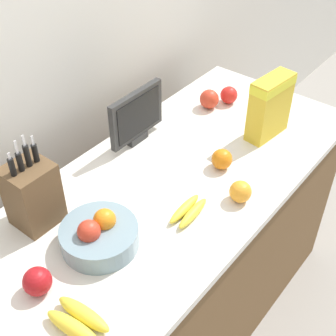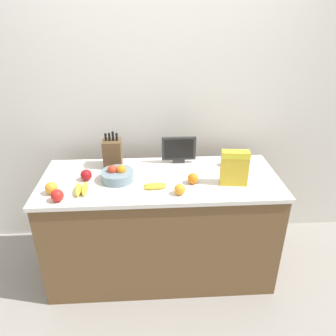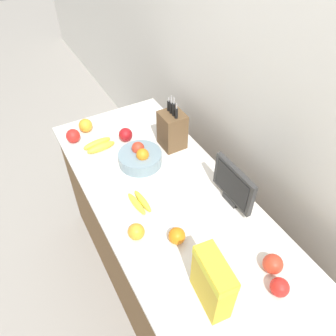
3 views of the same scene
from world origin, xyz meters
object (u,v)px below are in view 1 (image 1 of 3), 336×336
small_monitor (137,116)px  orange_mid_right (240,192)px  fruit_bowl (99,235)px  banana_bunch_right (78,321)px  banana_bunch_left (189,211)px  knife_block (33,194)px  orange_by_cereal (222,159)px  cereal_box (270,104)px  apple_middle (37,281)px  apple_rightmost (229,95)px  apple_near_bananas (209,99)px

small_monitor → orange_mid_right: (-0.04, -0.49, -0.08)m
fruit_bowl → banana_bunch_right: 0.28m
banana_bunch_right → banana_bunch_left: bearing=2.2°
orange_mid_right → knife_block: bearing=136.5°
small_monitor → orange_mid_right: bearing=-94.3°
knife_block → orange_by_cereal: 0.68m
cereal_box → apple_middle: size_ratio=3.09×
fruit_bowl → apple_rightmost: fruit_bowl is taller
fruit_bowl → apple_rightmost: bearing=8.6°
fruit_bowl → apple_near_bananas: (0.85, 0.19, -0.00)m
small_monitor → orange_mid_right: 0.50m
cereal_box → banana_bunch_right: bearing=-171.0°
banana_bunch_left → apple_rightmost: bearing=22.6°
cereal_box → banana_bunch_left: 0.57m
small_monitor → apple_middle: 0.75m
fruit_bowl → apple_rightmost: 0.95m
knife_block → small_monitor: (0.52, 0.03, 0.01)m
knife_block → banana_bunch_left: knife_block is taller
orange_by_cereal → banana_bunch_right: bearing=-174.8°
knife_block → orange_by_cereal: (0.59, -0.32, -0.07)m
fruit_bowl → apple_near_bananas: bearing=12.3°
fruit_bowl → apple_near_bananas: fruit_bowl is taller
knife_block → cereal_box: (0.88, -0.34, 0.03)m
fruit_bowl → banana_bunch_right: fruit_bowl is taller
banana_bunch_left → banana_bunch_right: size_ratio=0.89×
banana_bunch_left → cereal_box: bearing=3.0°
knife_block → banana_bunch_left: size_ratio=2.00×
small_monitor → apple_near_bananas: size_ratio=3.27×
knife_block → banana_bunch_right: bearing=-115.3°
apple_rightmost → apple_near_bananas: bearing=153.0°
knife_block → apple_near_bananas: 0.91m
apple_middle → orange_mid_right: (0.66, -0.24, -0.00)m
banana_bunch_right → small_monitor: bearing=30.7°
knife_block → banana_bunch_right: 0.44m
knife_block → small_monitor: bearing=3.5°
cereal_box → apple_middle: cereal_box is taller
knife_block → apple_middle: knife_block is taller
apple_middle → small_monitor: bearing=19.8°
apple_rightmost → apple_middle: 1.18m
apple_rightmost → orange_by_cereal: 0.46m
knife_block → fruit_bowl: size_ratio=1.37×
banana_bunch_left → apple_rightmost: apple_rightmost is taller
cereal_box → orange_by_cereal: size_ratio=3.31×
apple_middle → knife_block: bearing=51.3°
cereal_box → fruit_bowl: 0.85m
apple_near_bananas → orange_by_cereal: 0.41m
small_monitor → banana_bunch_right: 0.83m
cereal_box → orange_mid_right: 0.43m
orange_mid_right → orange_by_cereal: bearing=53.6°
cereal_box → banana_bunch_right: size_ratio=1.37×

